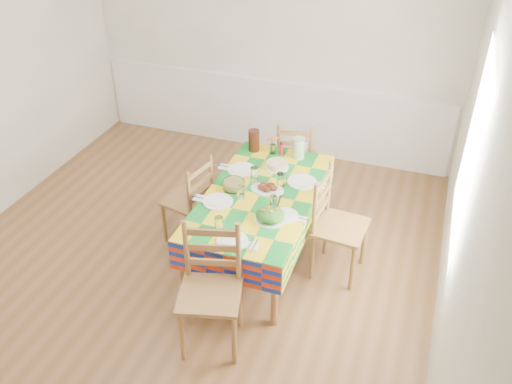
% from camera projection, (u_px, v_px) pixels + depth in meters
% --- Properties ---
extents(room, '(4.58, 5.08, 2.78)m').
position_uv_depth(room, '(174.00, 140.00, 4.35)').
color(room, brown).
rests_on(room, ground).
extents(wainscot, '(4.41, 0.06, 0.92)m').
position_uv_depth(wainscot, '(270.00, 113.00, 6.78)').
color(wainscot, white).
rests_on(wainscot, room).
extents(window_right, '(0.00, 1.40, 1.40)m').
position_uv_depth(window_right, '(471.00, 152.00, 3.88)').
color(window_right, white).
rests_on(window_right, room).
extents(dining_table, '(0.96, 1.79, 0.70)m').
position_uv_depth(dining_table, '(261.00, 201.00, 4.92)').
color(dining_table, brown).
rests_on(dining_table, room).
extents(setting_near_head, '(0.41, 0.28, 0.12)m').
position_uv_depth(setting_near_head, '(228.00, 235.00, 4.34)').
color(setting_near_head, white).
rests_on(setting_near_head, dining_table).
extents(setting_left_near, '(0.49, 0.29, 0.13)m').
position_uv_depth(setting_left_near, '(225.00, 198.00, 4.77)').
color(setting_left_near, white).
rests_on(setting_left_near, dining_table).
extents(setting_left_far, '(0.50, 0.30, 0.13)m').
position_uv_depth(setting_left_far, '(246.00, 171.00, 5.15)').
color(setting_left_far, white).
rests_on(setting_left_far, dining_table).
extents(setting_right_near, '(0.42, 0.24, 0.11)m').
position_uv_depth(setting_right_near, '(281.00, 210.00, 4.62)').
color(setting_right_near, white).
rests_on(setting_right_near, dining_table).
extents(setting_right_far, '(0.51, 0.30, 0.13)m').
position_uv_depth(setting_right_far, '(295.00, 181.00, 5.00)').
color(setting_right_far, white).
rests_on(setting_right_far, dining_table).
extents(meat_platter, '(0.31, 0.22, 0.06)m').
position_uv_depth(meat_platter, '(267.00, 188.00, 4.91)').
color(meat_platter, white).
rests_on(meat_platter, dining_table).
extents(salad_platter, '(0.27, 0.27, 0.11)m').
position_uv_depth(salad_platter, '(270.00, 215.00, 4.53)').
color(salad_platter, white).
rests_on(salad_platter, dining_table).
extents(pasta_bowl, '(0.20, 0.20, 0.07)m').
position_uv_depth(pasta_bowl, '(234.00, 185.00, 4.94)').
color(pasta_bowl, white).
rests_on(pasta_bowl, dining_table).
extents(cake, '(0.24, 0.24, 0.07)m').
position_uv_depth(cake, '(277.00, 165.00, 5.24)').
color(cake, white).
rests_on(cake, dining_table).
extents(serving_utensils, '(0.11, 0.26, 0.01)m').
position_uv_depth(serving_utensils, '(276.00, 202.00, 4.76)').
color(serving_utensils, black).
rests_on(serving_utensils, dining_table).
extents(flower_vase, '(0.12, 0.10, 0.19)m').
position_uv_depth(flower_vase, '(273.00, 146.00, 5.45)').
color(flower_vase, white).
rests_on(flower_vase, dining_table).
extents(hot_sauce, '(0.03, 0.03, 0.14)m').
position_uv_depth(hot_sauce, '(281.00, 148.00, 5.43)').
color(hot_sauce, red).
rests_on(hot_sauce, dining_table).
extents(green_pitcher, '(0.12, 0.12, 0.21)m').
position_uv_depth(green_pitcher, '(298.00, 148.00, 5.37)').
color(green_pitcher, '#9EC088').
rests_on(green_pitcher, dining_table).
extents(tea_pitcher, '(0.11, 0.11, 0.23)m').
position_uv_depth(tea_pitcher, '(254.00, 140.00, 5.49)').
color(tea_pitcher, black).
rests_on(tea_pitcher, dining_table).
extents(name_card, '(0.07, 0.02, 0.01)m').
position_uv_depth(name_card, '(224.00, 248.00, 4.23)').
color(name_card, white).
rests_on(name_card, dining_table).
extents(chair_near, '(0.56, 0.55, 1.05)m').
position_uv_depth(chair_near, '(211.00, 290.00, 4.10)').
color(chair_near, brown).
rests_on(chair_near, room).
extents(chair_far, '(0.46, 0.45, 0.91)m').
position_uv_depth(chair_far, '(295.00, 159.00, 5.90)').
color(chair_far, brown).
rests_on(chair_far, room).
extents(chair_left, '(0.46, 0.48, 0.93)m').
position_uv_depth(chair_left, '(191.00, 201.00, 5.20)').
color(chair_left, brown).
rests_on(chair_left, room).
extents(chair_right, '(0.47, 0.49, 1.03)m').
position_uv_depth(chair_right, '(336.00, 226.00, 4.79)').
color(chair_right, brown).
rests_on(chair_right, room).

